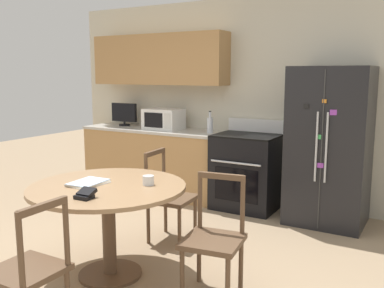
{
  "coord_description": "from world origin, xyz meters",
  "views": [
    {
      "loc": [
        2.22,
        -2.53,
        1.65
      ],
      "look_at": [
        0.09,
        1.15,
        0.95
      ],
      "focal_mm": 40.0,
      "sensor_mm": 36.0,
      "label": 1
    }
  ],
  "objects_px": {
    "dining_chair_near": "(29,272)",
    "dining_chair_far": "(169,198)",
    "refrigerator": "(329,146)",
    "oven_range": "(247,171)",
    "candle_glass": "(148,181)",
    "counter_bottle": "(210,125)",
    "countertop_tv": "(124,113)",
    "microwave": "(164,119)",
    "wallet": "(85,195)",
    "dining_chair_right": "(214,239)"
  },
  "relations": [
    {
      "from": "oven_range",
      "to": "candle_glass",
      "type": "distance_m",
      "value": 2.11
    },
    {
      "from": "countertop_tv",
      "to": "dining_chair_near",
      "type": "distance_m",
      "value": 3.77
    },
    {
      "from": "oven_range",
      "to": "countertop_tv",
      "type": "bearing_deg",
      "value": 177.52
    },
    {
      "from": "refrigerator",
      "to": "dining_chair_near",
      "type": "height_order",
      "value": "refrigerator"
    },
    {
      "from": "microwave",
      "to": "counter_bottle",
      "type": "relative_size",
      "value": 1.78
    },
    {
      "from": "countertop_tv",
      "to": "wallet",
      "type": "xyz_separation_m",
      "value": [
        1.82,
        -2.7,
        -0.28
      ]
    },
    {
      "from": "wallet",
      "to": "countertop_tv",
      "type": "bearing_deg",
      "value": 124.07
    },
    {
      "from": "oven_range",
      "to": "counter_bottle",
      "type": "height_order",
      "value": "counter_bottle"
    },
    {
      "from": "counter_bottle",
      "to": "dining_chair_right",
      "type": "bearing_deg",
      "value": -61.46
    },
    {
      "from": "microwave",
      "to": "dining_chair_far",
      "type": "height_order",
      "value": "microwave"
    },
    {
      "from": "counter_bottle",
      "to": "dining_chair_near",
      "type": "xyz_separation_m",
      "value": [
        0.39,
        -3.16,
        -0.57
      ]
    },
    {
      "from": "dining_chair_far",
      "to": "wallet",
      "type": "bearing_deg",
      "value": 0.4
    },
    {
      "from": "dining_chair_far",
      "to": "candle_glass",
      "type": "xyz_separation_m",
      "value": [
        0.27,
        -0.72,
        0.37
      ]
    },
    {
      "from": "microwave",
      "to": "candle_glass",
      "type": "relative_size",
      "value": 5.38
    },
    {
      "from": "microwave",
      "to": "dining_chair_right",
      "type": "distance_m",
      "value": 2.89
    },
    {
      "from": "counter_bottle",
      "to": "wallet",
      "type": "distance_m",
      "value": 2.66
    },
    {
      "from": "oven_range",
      "to": "dining_chair_far",
      "type": "distance_m",
      "value": 1.39
    },
    {
      "from": "microwave",
      "to": "dining_chair_near",
      "type": "height_order",
      "value": "microwave"
    },
    {
      "from": "microwave",
      "to": "dining_chair_near",
      "type": "relative_size",
      "value": 0.56
    },
    {
      "from": "oven_range",
      "to": "wallet",
      "type": "height_order",
      "value": "oven_range"
    },
    {
      "from": "dining_chair_near",
      "to": "candle_glass",
      "type": "height_order",
      "value": "dining_chair_near"
    },
    {
      "from": "refrigerator",
      "to": "wallet",
      "type": "distance_m",
      "value": 2.81
    },
    {
      "from": "refrigerator",
      "to": "dining_chair_right",
      "type": "relative_size",
      "value": 1.92
    },
    {
      "from": "dining_chair_near",
      "to": "dining_chair_right",
      "type": "bearing_deg",
      "value": -36.26
    },
    {
      "from": "refrigerator",
      "to": "counter_bottle",
      "type": "height_order",
      "value": "refrigerator"
    },
    {
      "from": "oven_range",
      "to": "dining_chair_near",
      "type": "xyz_separation_m",
      "value": [
        -0.14,
        -3.14,
        -0.03
      ]
    },
    {
      "from": "countertop_tv",
      "to": "dining_chair_right",
      "type": "xyz_separation_m",
      "value": [
        2.6,
        -2.18,
        -0.64
      ]
    },
    {
      "from": "refrigerator",
      "to": "dining_chair_far",
      "type": "xyz_separation_m",
      "value": [
        -1.23,
        -1.33,
        -0.43
      ]
    },
    {
      "from": "candle_glass",
      "to": "oven_range",
      "type": "bearing_deg",
      "value": 90.46
    },
    {
      "from": "countertop_tv",
      "to": "microwave",
      "type": "bearing_deg",
      "value": -4.76
    },
    {
      "from": "dining_chair_right",
      "to": "dining_chair_far",
      "type": "distance_m",
      "value": 1.14
    },
    {
      "from": "refrigerator",
      "to": "dining_chair_near",
      "type": "xyz_separation_m",
      "value": [
        -1.12,
        -3.11,
        -0.43
      ]
    },
    {
      "from": "countertop_tv",
      "to": "counter_bottle",
      "type": "xyz_separation_m",
      "value": [
        1.45,
        -0.07,
        -0.07
      ]
    },
    {
      "from": "dining_chair_far",
      "to": "wallet",
      "type": "xyz_separation_m",
      "value": [
        0.1,
        -1.25,
        0.36
      ]
    },
    {
      "from": "microwave",
      "to": "wallet",
      "type": "height_order",
      "value": "microwave"
    },
    {
      "from": "dining_chair_near",
      "to": "dining_chair_far",
      "type": "distance_m",
      "value": 1.78
    },
    {
      "from": "oven_range",
      "to": "countertop_tv",
      "type": "distance_m",
      "value": 2.07
    },
    {
      "from": "oven_range",
      "to": "counter_bottle",
      "type": "distance_m",
      "value": 0.76
    },
    {
      "from": "dining_chair_far",
      "to": "wallet",
      "type": "height_order",
      "value": "dining_chair_far"
    },
    {
      "from": "counter_bottle",
      "to": "dining_chair_far",
      "type": "distance_m",
      "value": 1.52
    },
    {
      "from": "dining_chair_near",
      "to": "dining_chair_right",
      "type": "height_order",
      "value": "same"
    },
    {
      "from": "counter_bottle",
      "to": "wallet",
      "type": "bearing_deg",
      "value": -81.86
    },
    {
      "from": "refrigerator",
      "to": "dining_chair_near",
      "type": "distance_m",
      "value": 3.33
    },
    {
      "from": "dining_chair_near",
      "to": "dining_chair_far",
      "type": "height_order",
      "value": "same"
    },
    {
      "from": "refrigerator",
      "to": "oven_range",
      "type": "distance_m",
      "value": 1.06
    },
    {
      "from": "dining_chair_far",
      "to": "dining_chair_right",
      "type": "bearing_deg",
      "value": 45.82
    },
    {
      "from": "microwave",
      "to": "dining_chair_right",
      "type": "relative_size",
      "value": 0.56
    },
    {
      "from": "oven_range",
      "to": "dining_chair_far",
      "type": "bearing_deg",
      "value": -100.59
    },
    {
      "from": "wallet",
      "to": "dining_chair_far",
      "type": "bearing_deg",
      "value": 94.61
    },
    {
      "from": "dining_chair_right",
      "to": "countertop_tv",
      "type": "bearing_deg",
      "value": -48.35
    }
  ]
}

